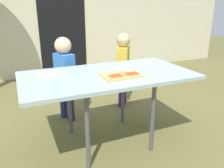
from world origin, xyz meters
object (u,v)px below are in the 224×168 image
at_px(pizza_slice_near_right, 132,74).
at_px(garden_hose_coil, 162,65).
at_px(pizza_slice_far_right, 127,71).
at_px(plate_white_left, 50,74).
at_px(cutting_board, 122,75).
at_px(pizza_slice_near_left, 116,76).
at_px(child_left, 65,73).
at_px(dining_table, 108,79).
at_px(child_right, 123,65).

bearing_deg(pizza_slice_near_right, garden_hose_coil, 49.57).
bearing_deg(pizza_slice_far_right, plate_white_left, 157.65).
bearing_deg(cutting_board, pizza_slice_far_right, 31.47).
height_order(pizza_slice_near_left, child_left, child_left).
distance_m(pizza_slice_near_right, garden_hose_coil, 3.43).
bearing_deg(pizza_slice_far_right, pizza_slice_near_right, -91.51).
distance_m(dining_table, garden_hose_coil, 3.40).
relative_size(cutting_board, pizza_slice_far_right, 2.86).
relative_size(plate_white_left, garden_hose_coil, 0.59).
distance_m(pizza_slice_near_left, child_left, 0.89).
bearing_deg(plate_white_left, pizza_slice_near_left, -36.90).
xyz_separation_m(pizza_slice_near_right, plate_white_left, (-0.66, 0.38, -0.02)).
height_order(cutting_board, child_right, child_right).
distance_m(pizza_slice_far_right, child_right, 0.95).
relative_size(pizza_slice_near_right, pizza_slice_near_left, 1.03).
relative_size(pizza_slice_far_right, garden_hose_coil, 0.31).
distance_m(pizza_slice_far_right, plate_white_left, 0.72).
bearing_deg(pizza_slice_near_left, plate_white_left, 143.10).
relative_size(child_left, child_right, 1.00).
xyz_separation_m(cutting_board, child_right, (0.46, 0.90, -0.16)).
relative_size(pizza_slice_near_right, garden_hose_coil, 0.32).
bearing_deg(pizza_slice_far_right, dining_table, 155.71).
distance_m(plate_white_left, child_right, 1.20).
relative_size(pizza_slice_far_right, child_right, 0.13).
relative_size(pizza_slice_near_left, plate_white_left, 0.53).
height_order(pizza_slice_near_right, child_left, child_left).
relative_size(pizza_slice_near_right, child_right, 0.13).
bearing_deg(child_right, cutting_board, -116.96).
bearing_deg(plate_white_left, cutting_board, -28.92).
distance_m(pizza_slice_near_left, pizza_slice_far_right, 0.19).
bearing_deg(cutting_board, pizza_slice_near_left, -147.46).
relative_size(cutting_board, plate_white_left, 1.50).
distance_m(pizza_slice_near_right, pizza_slice_far_right, 0.10).
distance_m(child_right, garden_hose_coil, 2.47).
relative_size(child_right, garden_hose_coil, 2.44).
bearing_deg(dining_table, pizza_slice_near_left, -90.25).
relative_size(dining_table, child_right, 1.60).
height_order(cutting_board, child_left, child_left).
bearing_deg(pizza_slice_far_right, pizza_slice_near_left, -147.98).
xyz_separation_m(cutting_board, garden_hose_coil, (2.25, 2.50, -0.71)).
bearing_deg(garden_hose_coil, pizza_slice_near_left, -132.47).
distance_m(dining_table, child_right, 0.95).
distance_m(cutting_board, pizza_slice_near_left, 0.10).
relative_size(dining_table, pizza_slice_near_left, 12.62).
xyz_separation_m(cutting_board, child_left, (-0.35, 0.78, -0.15)).
distance_m(dining_table, pizza_slice_far_right, 0.19).
xyz_separation_m(cutting_board, pizza_slice_far_right, (0.08, 0.05, 0.02)).
xyz_separation_m(cutting_board, pizza_slice_near_right, (0.08, -0.05, 0.02)).
relative_size(cutting_board, pizza_slice_near_right, 2.75).
height_order(pizza_slice_far_right, child_right, child_right).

